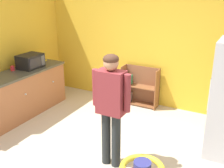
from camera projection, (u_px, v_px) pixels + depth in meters
ground_plane at (102, 159)px, 4.14m from camera, size 12.00×12.00×0.00m
back_wall at (158, 44)px, 5.61m from camera, size 5.20×0.06×2.70m
left_side_wall at (9, 45)px, 5.50m from camera, size 0.06×2.99×2.70m
kitchen_counter at (14, 96)px, 5.28m from camera, size 0.65×2.43×0.90m
bookshelf at (138, 88)px, 5.94m from camera, size 0.80×0.28×0.85m
standing_person at (111, 102)px, 3.68m from camera, size 0.57×0.22×1.66m
microwave at (30, 61)px, 5.50m from camera, size 0.37×0.48×0.28m
banana_bunch at (45, 61)px, 5.97m from camera, size 0.12×0.16×0.04m
red_cup at (12, 68)px, 5.35m from camera, size 0.08×0.08×0.09m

